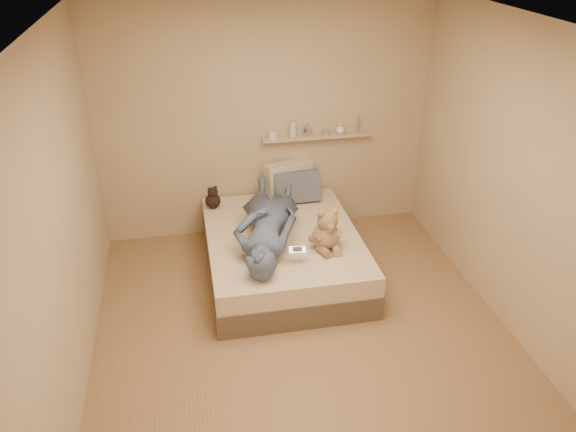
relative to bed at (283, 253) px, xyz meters
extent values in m
plane|color=#8E6949|center=(0.00, -0.93, -0.22)|extent=(3.80, 3.80, 0.00)
plane|color=silver|center=(0.00, -0.93, 2.38)|extent=(3.80, 3.80, 0.00)
plane|color=tan|center=(0.00, 0.97, 1.08)|extent=(3.60, 0.00, 3.60)
plane|color=tan|center=(0.00, -2.83, 1.08)|extent=(3.60, 0.00, 3.60)
plane|color=tan|center=(-1.80, -0.93, 1.08)|extent=(0.00, 3.80, 3.80)
plane|color=tan|center=(1.80, -0.93, 1.08)|extent=(0.00, 3.80, 3.80)
cube|color=brown|center=(0.00, 0.00, -0.10)|extent=(1.50, 1.90, 0.25)
cube|color=beige|center=(0.00, 0.00, 0.13)|extent=(1.48, 1.88, 0.20)
cube|color=#B2B5B9|center=(0.04, -0.54, 0.36)|extent=(0.16, 0.09, 0.05)
cube|color=black|center=(0.04, -0.54, 0.38)|extent=(0.09, 0.05, 0.03)
sphere|color=#A97D5C|center=(0.35, -0.33, 0.36)|extent=(0.26, 0.26, 0.26)
sphere|color=#8E754E|center=(0.36, -0.36, 0.53)|extent=(0.19, 0.19, 0.19)
sphere|color=#A77B5C|center=(0.29, -0.37, 0.61)|extent=(0.07, 0.07, 0.07)
sphere|color=tan|center=(0.42, -0.35, 0.61)|extent=(0.07, 0.07, 0.07)
sphere|color=olive|center=(0.37, -0.44, 0.51)|extent=(0.08, 0.08, 0.08)
cylinder|color=#896449|center=(0.24, -0.38, 0.37)|extent=(0.13, 0.18, 0.15)
cylinder|color=#A07655|center=(0.48, -0.35, 0.37)|extent=(0.10, 0.18, 0.15)
cylinder|color=#8B654A|center=(0.31, -0.45, 0.27)|extent=(0.13, 0.19, 0.08)
cylinder|color=tan|center=(0.43, -0.44, 0.27)|extent=(0.09, 0.18, 0.08)
cylinder|color=#B8B49D|center=(0.36, -0.36, 0.45)|extent=(0.15, 0.15, 0.02)
sphere|color=black|center=(-0.63, 0.70, 0.31)|extent=(0.17, 0.17, 0.17)
sphere|color=black|center=(-0.63, 0.69, 0.41)|extent=(0.11, 0.11, 0.11)
sphere|color=black|center=(-0.66, 0.67, 0.46)|extent=(0.04, 0.04, 0.04)
sphere|color=black|center=(-0.60, 0.70, 0.46)|extent=(0.04, 0.04, 0.04)
cube|color=beige|center=(0.23, 0.83, 0.43)|extent=(0.58, 0.37, 0.41)
cube|color=#565A68|center=(0.29, 0.69, 0.40)|extent=(0.51, 0.25, 0.37)
imported|color=#495673|center=(-0.16, -0.06, 0.42)|extent=(0.98, 1.70, 0.38)
cube|color=tan|center=(0.55, 0.91, 0.88)|extent=(1.20, 0.12, 0.03)
cylinder|color=white|center=(0.06, 0.91, 0.92)|extent=(0.10, 0.10, 0.07)
imported|color=silver|center=(0.29, 0.91, 0.99)|extent=(0.10, 0.10, 0.21)
imported|color=silver|center=(0.45, 0.91, 0.96)|extent=(0.08, 0.08, 0.14)
cylinder|color=#A89C90|center=(0.65, 0.91, 0.92)|extent=(0.07, 0.07, 0.06)
imported|color=white|center=(0.82, 0.91, 0.95)|extent=(0.11, 0.11, 0.12)
cylinder|color=silver|center=(1.02, 0.91, 0.98)|extent=(0.03, 0.03, 0.18)
camera|label=1|loc=(-0.87, -4.74, 3.04)|focal=35.00mm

